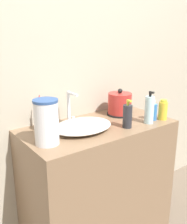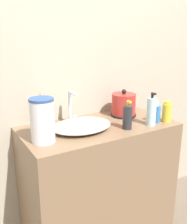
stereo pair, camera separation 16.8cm
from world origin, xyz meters
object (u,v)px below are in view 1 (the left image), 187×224
object	(u,v)px
electric_kettle	(120,105)
hand_cream_bottle	(153,111)
toothbrush_cup	(40,123)
mouthwash_bottle	(163,110)
faucet	(70,106)
water_pitcher	(46,122)
lotion_bottle	(149,110)
shampoo_bottle	(127,116)

from	to	relation	value
electric_kettle	hand_cream_bottle	bearing A→B (deg)	-64.65
toothbrush_cup	mouthwash_bottle	world-z (taller)	toothbrush_cup
faucet	water_pitcher	size ratio (longest dim) A/B	0.89
toothbrush_cup	water_pitcher	world-z (taller)	water_pitcher
toothbrush_cup	hand_cream_bottle	xyz separation A→B (m)	(0.73, -0.29, 0.02)
lotion_bottle	water_pitcher	bearing A→B (deg)	172.49
toothbrush_cup	hand_cream_bottle	world-z (taller)	toothbrush_cup
faucet	toothbrush_cup	distance (m)	0.23
lotion_bottle	shampoo_bottle	distance (m)	0.18
toothbrush_cup	mouthwash_bottle	size ratio (longest dim) A/B	1.54
water_pitcher	electric_kettle	bearing A→B (deg)	13.63
electric_kettle	toothbrush_cup	distance (m)	0.62
toothbrush_cup	electric_kettle	bearing A→B (deg)	-5.70
shampoo_bottle	hand_cream_bottle	distance (m)	0.26
lotion_bottle	hand_cream_bottle	world-z (taller)	lotion_bottle
electric_kettle	mouthwash_bottle	distance (m)	0.31
faucet	electric_kettle	size ratio (longest dim) A/B	1.12
lotion_bottle	water_pitcher	xyz separation A→B (m)	(-0.71, 0.09, 0.03)
hand_cream_bottle	water_pitcher	size ratio (longest dim) A/B	0.63
mouthwash_bottle	water_pitcher	distance (m)	0.86
faucet	lotion_bottle	distance (m)	0.53
lotion_bottle	mouthwash_bottle	xyz separation A→B (m)	(0.14, -0.00, -0.03)
faucet	mouthwash_bottle	size ratio (longest dim) A/B	1.56
toothbrush_cup	mouthwash_bottle	bearing A→B (deg)	-22.28
lotion_bottle	shampoo_bottle	size ratio (longest dim) A/B	1.19
mouthwash_bottle	water_pitcher	world-z (taller)	water_pitcher
electric_kettle	toothbrush_cup	bearing A→B (deg)	174.30
faucet	water_pitcher	xyz separation A→B (m)	(-0.28, -0.21, 0.01)
lotion_bottle	hand_cream_bottle	bearing A→B (deg)	19.97
shampoo_bottle	mouthwash_bottle	world-z (taller)	shampoo_bottle
shampoo_bottle	water_pitcher	distance (m)	0.54
mouthwash_bottle	water_pitcher	bearing A→B (deg)	173.50
faucet	mouthwash_bottle	world-z (taller)	faucet
faucet	shampoo_bottle	xyz separation A→B (m)	(0.26, -0.28, -0.04)
electric_kettle	toothbrush_cup	size ratio (longest dim) A/B	0.91
lotion_bottle	water_pitcher	size ratio (longest dim) A/B	0.88
electric_kettle	lotion_bottle	world-z (taller)	lotion_bottle
toothbrush_cup	shampoo_bottle	xyz separation A→B (m)	(0.47, -0.30, 0.03)
hand_cream_bottle	water_pitcher	xyz separation A→B (m)	(-0.79, 0.07, 0.07)
faucet	lotion_bottle	world-z (taller)	faucet
shampoo_bottle	lotion_bottle	bearing A→B (deg)	-6.97
mouthwash_bottle	hand_cream_bottle	xyz separation A→B (m)	(-0.06, 0.03, -0.01)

